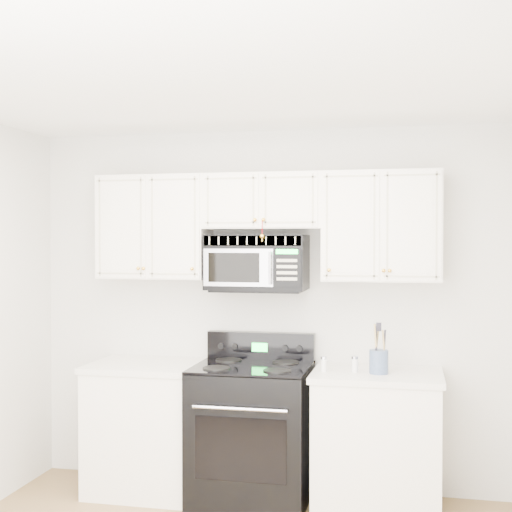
# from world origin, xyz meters

# --- Properties ---
(room) EXTENTS (3.51, 3.51, 2.61)m
(room) POSITION_xyz_m (0.00, 0.00, 1.30)
(room) COLOR brown
(room) RESTS_ON ground
(base_cabinet_left) EXTENTS (0.86, 0.65, 0.92)m
(base_cabinet_left) POSITION_xyz_m (-0.80, 1.44, 0.43)
(base_cabinet_left) COLOR white
(base_cabinet_left) RESTS_ON ground
(base_cabinet_right) EXTENTS (0.86, 0.65, 0.92)m
(base_cabinet_right) POSITION_xyz_m (0.80, 1.44, 0.43)
(base_cabinet_right) COLOR white
(base_cabinet_right) RESTS_ON ground
(range) EXTENTS (0.79, 0.72, 1.13)m
(range) POSITION_xyz_m (-0.05, 1.42, 0.48)
(range) COLOR black
(range) RESTS_ON ground
(upper_cabinets) EXTENTS (2.44, 0.37, 0.75)m
(upper_cabinets) POSITION_xyz_m (0.00, 1.58, 1.93)
(upper_cabinets) COLOR white
(upper_cabinets) RESTS_ON ground
(microwave) EXTENTS (0.70, 0.40, 0.39)m
(microwave) POSITION_xyz_m (-0.05, 1.57, 1.64)
(microwave) COLOR black
(microwave) RESTS_ON ground
(utensil_crock) EXTENTS (0.12, 0.12, 0.33)m
(utensil_crock) POSITION_xyz_m (0.81, 1.38, 1.01)
(utensil_crock) COLOR #485B84
(utensil_crock) RESTS_ON base_cabinet_right
(shaker_salt) EXTENTS (0.04, 0.04, 0.10)m
(shaker_salt) POSITION_xyz_m (0.45, 1.37, 0.97)
(shaker_salt) COLOR silver
(shaker_salt) RESTS_ON base_cabinet_right
(shaker_pepper) EXTENTS (0.04, 0.04, 0.11)m
(shaker_pepper) POSITION_xyz_m (0.65, 1.39, 0.97)
(shaker_pepper) COLOR silver
(shaker_pepper) RESTS_ON base_cabinet_right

